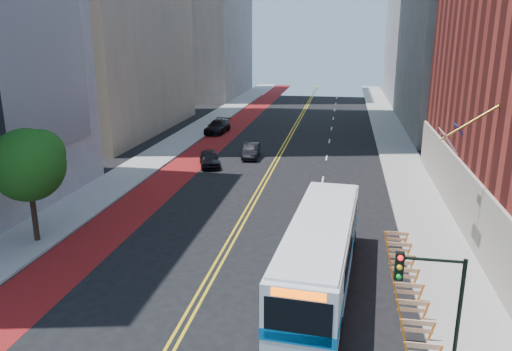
{
  "coord_description": "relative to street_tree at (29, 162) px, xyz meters",
  "views": [
    {
      "loc": [
        6.31,
        -18.74,
        12.0
      ],
      "look_at": [
        1.56,
        8.0,
        4.2
      ],
      "focal_mm": 35.0,
      "sensor_mm": 36.0,
      "label": 1
    }
  ],
  "objects": [
    {
      "name": "traffic_signal",
      "position": [
        20.66,
        -9.55,
        -1.19
      ],
      "size": [
        2.21,
        0.34,
        5.07
      ],
      "color": "black",
      "rests_on": "sidewalk_right"
    },
    {
      "name": "ground",
      "position": [
        11.24,
        -6.04,
        -4.91
      ],
      "size": [
        160.0,
        160.0,
        0.0
      ],
      "primitive_type": "plane",
      "color": "black",
      "rests_on": "ground"
    },
    {
      "name": "lane_dashes",
      "position": [
        16.04,
        31.96,
        -4.9
      ],
      "size": [
        0.14,
        98.2,
        0.01
      ],
      "color": "silver",
      "rests_on": "ground"
    },
    {
      "name": "bus_lane_paint",
      "position": [
        3.14,
        23.96,
        -4.91
      ],
      "size": [
        3.6,
        140.0,
        0.01
      ],
      "primitive_type": "cube",
      "color": "#64100E",
      "rests_on": "ground"
    },
    {
      "name": "car_b",
      "position": [
        8.65,
        22.63,
        -4.21
      ],
      "size": [
        1.81,
        4.37,
        1.41
      ],
      "primitive_type": "imported",
      "rotation": [
        0.0,
        0.0,
        0.08
      ],
      "color": "black",
      "rests_on": "ground"
    },
    {
      "name": "transit_bus",
      "position": [
        16.75,
        -2.66,
        -3.05
      ],
      "size": [
        3.75,
        13.12,
        3.56
      ],
      "rotation": [
        0.0,
        0.0,
        -0.07
      ],
      "color": "silver",
      "rests_on": "ground"
    },
    {
      "name": "center_line_outer",
      "position": [
        11.42,
        23.96,
        -4.91
      ],
      "size": [
        0.14,
        140.0,
        0.01
      ],
      "primitive_type": "cube",
      "color": "gold",
      "rests_on": "ground"
    },
    {
      "name": "car_c",
      "position": [
        2.18,
        34.44,
        -4.13
      ],
      "size": [
        2.53,
        5.51,
        1.56
      ],
      "primitive_type": "imported",
      "rotation": [
        0.0,
        0.0,
        -0.06
      ],
      "color": "black",
      "rests_on": "ground"
    },
    {
      "name": "construction_barriers",
      "position": [
        20.84,
        -2.62,
        -4.24
      ],
      "size": [
        1.42,
        10.91,
        1.0
      ],
      "color": "orange",
      "rests_on": "ground"
    },
    {
      "name": "street_tree",
      "position": [
        0.0,
        0.0,
        0.0
      ],
      "size": [
        4.2,
        4.2,
        6.7
      ],
      "color": "black",
      "rests_on": "sidewalk_left"
    },
    {
      "name": "sidewalk_right",
      "position": [
        23.24,
        23.96,
        -4.84
      ],
      "size": [
        4.0,
        140.0,
        0.15
      ],
      "primitive_type": "cube",
      "color": "gray",
      "rests_on": "ground"
    },
    {
      "name": "center_line_inner",
      "position": [
        11.06,
        23.96,
        -4.91
      ],
      "size": [
        0.14,
        140.0,
        0.01
      ],
      "primitive_type": "cube",
      "color": "gold",
      "rests_on": "ground"
    },
    {
      "name": "car_a",
      "position": [
        5.42,
        18.74,
        -4.17
      ],
      "size": [
        3.05,
        4.67,
        1.48
      ],
      "primitive_type": "imported",
      "rotation": [
        0.0,
        0.0,
        0.33
      ],
      "color": "black",
      "rests_on": "ground"
    },
    {
      "name": "sidewalk_left",
      "position": [
        -0.76,
        23.96,
        -4.84
      ],
      "size": [
        4.0,
        140.0,
        0.15
      ],
      "primitive_type": "cube",
      "color": "gray",
      "rests_on": "ground"
    }
  ]
}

